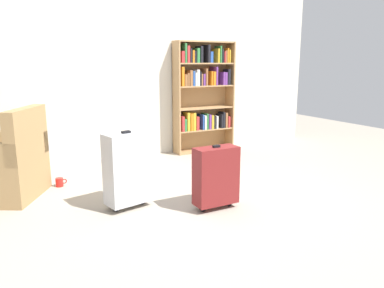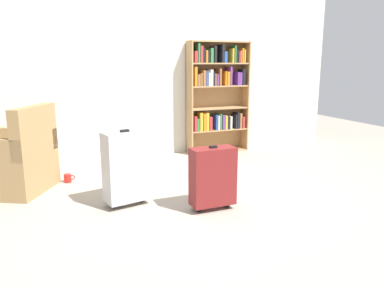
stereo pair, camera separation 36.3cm
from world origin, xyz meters
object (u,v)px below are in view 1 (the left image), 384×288
mug (60,182)px  suitcase_silver (127,168)px  bookshelf (202,93)px  armchair (5,167)px  suitcase_dark_red (216,176)px

mug → suitcase_silver: 1.09m
bookshelf → suitcase_silver: bearing=-135.2°
armchair → suitcase_silver: 1.29m
bookshelf → suitcase_dark_red: 2.39m
bookshelf → suitcase_dark_red: (-1.01, -2.10, -0.57)m
bookshelf → mug: bookshelf is taller
armchair → mug: size_ratio=7.91×
bookshelf → mug: bearing=-160.5°
bookshelf → armchair: (-2.71, -0.88, -0.57)m
suitcase_silver → suitcase_dark_red: bearing=-29.1°
suitcase_dark_red → suitcase_silver: bearing=150.9°
mug → bookshelf: bearing=19.5°
mug → suitcase_silver: (0.48, -0.92, 0.33)m
suitcase_dark_red → armchair: bearing=144.6°
mug → suitcase_silver: size_ratio=0.17×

